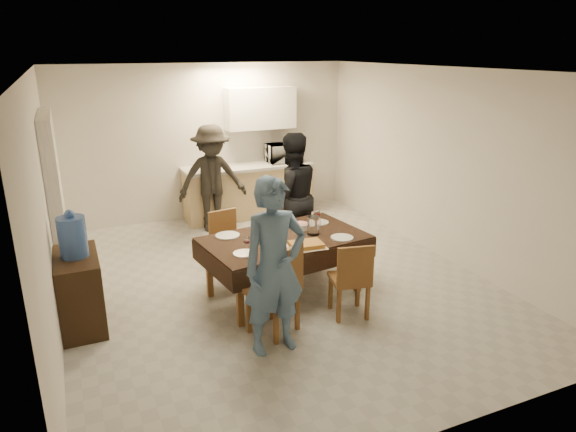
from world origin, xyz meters
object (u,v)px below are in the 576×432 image
water_jug (72,237)px  savoury_tart (306,245)px  dining_table (284,240)px  microwave (284,153)px  person_kitchen (212,179)px  person_near (275,267)px  person_far (291,196)px  wine_bottle (279,225)px  console (80,291)px  water_pitcher (313,226)px

water_jug → savoury_tart: size_ratio=1.00×
dining_table → savoury_tart: savoury_tart is taller
water_jug → microwave: microwave is taller
savoury_tart → person_kitchen: bearing=94.7°
person_near → person_far: 2.37m
microwave → person_far: bearing=69.6°
wine_bottle → person_kitchen: 2.53m
savoury_tart → person_near: person_near is taller
water_jug → console: bearing=90.0°
dining_table → water_jug: 2.29m
console → person_near: size_ratio=0.50×
dining_table → water_pitcher: bearing=-16.0°
water_jug → person_near: bearing=-35.6°
console → water_jug: (0.00, -0.00, 0.61)m
wine_bottle → water_pitcher: bearing=-14.0°
console → person_near: person_near is taller
wine_bottle → microwave: (1.34, 2.98, 0.20)m
dining_table → console: (-2.26, 0.18, -0.29)m
person_near → savoury_tart: bearing=42.5°
console → water_jug: bearing=-90.0°
console → savoury_tart: bearing=-13.2°
wine_bottle → person_kitchen: (-0.09, 2.53, -0.02)m
water_pitcher → water_jug: bearing=175.0°
dining_table → wine_bottle: 0.19m
savoury_tart → water_jug: bearing=166.8°
person_kitchen → water_pitcher: bearing=-79.4°
savoury_tart → water_pitcher: bearing=52.9°
water_pitcher → console: bearing=175.0°
savoury_tart → person_far: person_far is taller
console → person_kitchen: size_ratio=0.51×
dining_table → person_near: person_near is taller
person_near → dining_table: bearing=59.0°
person_near → person_kitchen: (0.41, 3.63, -0.02)m
console → person_kitchen: person_kitchen is taller
savoury_tart → dining_table: bearing=104.7°
person_kitchen → person_near: bearing=-96.4°
water_jug → microwave: 4.56m
water_pitcher → person_near: bearing=-132.0°
console → microwave: (3.55, 2.85, 0.67)m
dining_table → water_pitcher: 0.38m
water_pitcher → person_kitchen: (-0.49, 2.63, 0.02)m
water_pitcher → person_far: (0.20, 1.10, 0.05)m
dining_table → wine_bottle: size_ratio=6.76×
water_jug → wine_bottle: bearing=-3.3°
console → wine_bottle: size_ratio=2.93×
dining_table → water_pitcher: size_ratio=8.98×
water_pitcher → savoury_tart: 0.42m
water_pitcher → person_near: (-0.90, -1.00, 0.04)m
microwave → dining_table: bearing=67.0°
water_jug → person_near: (1.71, -1.23, -0.14)m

